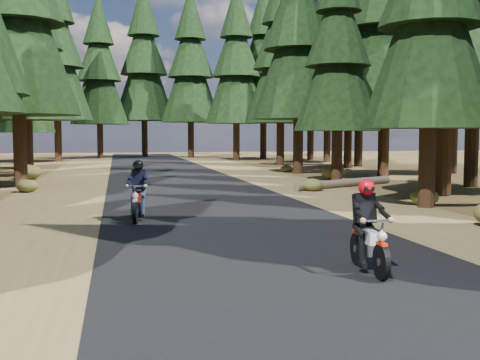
% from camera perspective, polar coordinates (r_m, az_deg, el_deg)
% --- Properties ---
extents(ground, '(120.00, 120.00, 0.00)m').
position_cam_1_polar(ground, '(11.68, 1.49, -5.94)').
color(ground, '#483519').
rests_on(ground, ground).
extents(road, '(6.00, 100.00, 0.01)m').
position_cam_1_polar(road, '(16.53, -2.45, -2.89)').
color(road, black).
rests_on(road, ground).
extents(shoulder_l, '(3.20, 100.00, 0.01)m').
position_cam_1_polar(shoulder_l, '(16.44, -18.50, -3.16)').
color(shoulder_l, brown).
rests_on(shoulder_l, ground).
extents(shoulder_r, '(3.20, 100.00, 0.01)m').
position_cam_1_polar(shoulder_r, '(17.84, 12.31, -2.46)').
color(shoulder_r, brown).
rests_on(shoulder_r, ground).
extents(pine_forest, '(34.59, 55.08, 16.32)m').
position_cam_1_polar(pine_forest, '(32.86, -7.14, 14.48)').
color(pine_forest, black).
rests_on(pine_forest, ground).
extents(log_near, '(5.07, 3.12, 0.32)m').
position_cam_1_polar(log_near, '(24.25, 9.92, -0.28)').
color(log_near, '#4C4233').
rests_on(log_near, ground).
extents(understory_shrubs, '(15.22, 31.15, 0.69)m').
position_cam_1_polar(understory_shrubs, '(19.29, -2.05, -1.02)').
color(understory_shrubs, '#474C1E').
rests_on(understory_shrubs, ground).
extents(rider_lead, '(0.57, 1.60, 1.40)m').
position_cam_1_polar(rider_lead, '(9.27, 12.14, -5.75)').
color(rider_lead, silver).
rests_on(rider_lead, road).
extents(rider_follow, '(0.73, 1.69, 1.46)m').
position_cam_1_polar(rider_follow, '(14.67, -9.66, -1.95)').
color(rider_follow, maroon).
rests_on(rider_follow, road).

